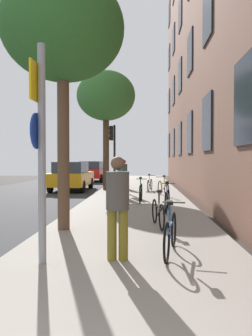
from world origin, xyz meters
TOP-DOWN VIEW (x-y plane):
  - ground_plane at (-2.40, 15.00)m, footprint 41.80×41.80m
  - road_asphalt at (-4.50, 15.00)m, footprint 7.00×38.00m
  - sidewalk at (1.10, 15.00)m, footprint 4.20×38.00m
  - building_facade at (3.69, 14.50)m, footprint 0.56×27.00m
  - sign_post at (-0.23, 4.42)m, footprint 0.16×0.60m
  - traffic_light at (-0.36, 18.13)m, footprint 0.43×0.24m
  - tree_near at (-0.49, 7.01)m, footprint 2.84×2.84m
  - tree_far at (-0.66, 17.47)m, footprint 3.15×3.15m
  - bicycle_0 at (1.83, 4.99)m, footprint 0.49×1.67m
  - bicycle_1 at (1.72, 7.39)m, footprint 0.42×1.58m
  - bicycle_2 at (2.11, 9.79)m, footprint 0.42×1.61m
  - bicycle_3 at (1.27, 12.19)m, footprint 0.42×1.70m
  - bicycle_4 at (2.26, 14.59)m, footprint 0.55×1.65m
  - bicycle_5 at (1.70, 16.99)m, footprint 0.45×1.61m
  - pedestrian_0 at (0.96, 4.64)m, footprint 0.43×0.43m
  - pedestrian_1 at (0.57, 12.13)m, footprint 0.47×0.47m
  - pedestrian_2 at (0.26, 18.49)m, footprint 0.46×0.46m
  - car_0 at (-2.70, 18.23)m, footprint 1.95×4.32m
  - car_1 at (-2.75, 26.33)m, footprint 2.09×4.17m

SIDE VIEW (x-z plane):
  - ground_plane at x=-2.40m, z-range 0.00..0.00m
  - road_asphalt at x=-4.50m, z-range 0.00..0.01m
  - sidewalk at x=1.10m, z-range 0.00..0.12m
  - bicycle_5 at x=1.70m, z-range 0.02..0.91m
  - bicycle_1 at x=1.72m, z-range 0.02..0.93m
  - bicycle_4 at x=2.26m, z-range 0.02..0.95m
  - bicycle_0 at x=1.83m, z-range 0.02..0.96m
  - bicycle_2 at x=2.11m, z-range 0.01..0.97m
  - bicycle_3 at x=1.27m, z-range 0.01..0.98m
  - car_1 at x=-2.75m, z-range 0.03..1.65m
  - car_0 at x=-2.70m, z-range 0.03..1.65m
  - pedestrian_2 at x=0.26m, z-range 0.24..1.86m
  - pedestrian_1 at x=0.57m, z-range 0.24..1.89m
  - pedestrian_0 at x=0.96m, z-range 0.24..1.91m
  - sign_post at x=-0.23m, z-range 0.34..3.76m
  - traffic_light at x=-0.36m, z-range 0.78..4.34m
  - tree_near at x=-0.49m, z-range 1.80..7.66m
  - tree_far at x=-0.66m, z-range 1.94..8.36m
  - building_facade at x=3.69m, z-range 0.02..15.14m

